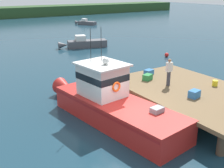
{
  "coord_description": "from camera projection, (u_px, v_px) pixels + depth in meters",
  "views": [
    {
      "loc": [
        -7.3,
        -10.16,
        6.73
      ],
      "look_at": [
        1.2,
        2.78,
        1.4
      ],
      "focal_mm": 44.75,
      "sensor_mm": 36.0,
      "label": 1
    }
  ],
  "objects": [
    {
      "name": "deckhand_by_the_boat",
      "position": [
        169.0,
        72.0,
        16.49
      ],
      "size": [
        0.36,
        0.22,
        1.63
      ],
      "color": "#383842",
      "rests_on": "dock"
    },
    {
      "name": "main_fishing_boat",
      "position": [
        110.0,
        102.0,
        14.8
      ],
      "size": [
        3.55,
        9.95,
        4.8
      ],
      "color": "red",
      "rests_on": "ground"
    },
    {
      "name": "moored_boat_near_channel",
      "position": [
        84.0,
        43.0,
        33.31
      ],
      "size": [
        5.84,
        2.69,
        1.46
      ],
      "color": "#4C4C51",
      "rests_on": "ground"
    },
    {
      "name": "crate_stack_mid_dock",
      "position": [
        194.0,
        94.0,
        14.84
      ],
      "size": [
        0.68,
        0.55,
        0.4
      ],
      "primitive_type": "cube",
      "rotation": [
        0.0,
        0.0,
        0.2
      ],
      "color": "#3370B2",
      "rests_on": "dock"
    },
    {
      "name": "mooring_buoy_outer",
      "position": [
        167.0,
        55.0,
        28.78
      ],
      "size": [
        0.43,
        0.43,
        0.43
      ],
      "primitive_type": "sphere",
      "color": "red",
      "rests_on": "ground"
    },
    {
      "name": "ground_plane",
      "position": [
        122.0,
        130.0,
        14.01
      ],
      "size": [
        200.0,
        200.0,
        0.0
      ],
      "primitive_type": "plane",
      "color": "#193847"
    },
    {
      "name": "bait_bucket",
      "position": [
        215.0,
        83.0,
        16.61
      ],
      "size": [
        0.32,
        0.32,
        0.34
      ],
      "primitive_type": "cylinder",
      "color": "yellow",
      "rests_on": "dock"
    },
    {
      "name": "crate_single_by_cleat",
      "position": [
        148.0,
        77.0,
        17.69
      ],
      "size": [
        0.72,
        0.62,
        0.36
      ],
      "primitive_type": "cube",
      "rotation": [
        0.0,
        0.0,
        0.36
      ],
      "color": "#2D8442",
      "rests_on": "dock"
    },
    {
      "name": "crate_stack_near_edge",
      "position": [
        149.0,
        72.0,
        18.85
      ],
      "size": [
        0.67,
        0.54,
        0.32
      ],
      "primitive_type": "cube",
      "rotation": [
        0.0,
        0.0,
        0.19
      ],
      "color": "#3370B2",
      "rests_on": "dock"
    },
    {
      "name": "dock",
      "position": [
        190.0,
        91.0,
        16.15
      ],
      "size": [
        6.0,
        9.0,
        1.2
      ],
      "color": "#4C3D2D",
      "rests_on": "ground"
    },
    {
      "name": "moored_boat_outer_mooring",
      "position": [
        86.0,
        23.0,
        54.18
      ],
      "size": [
        2.98,
        4.39,
        1.15
      ],
      "color": "#4C4C51",
      "rests_on": "ground"
    }
  ]
}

